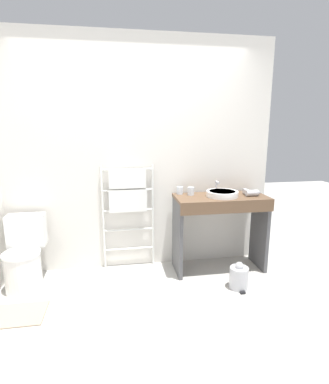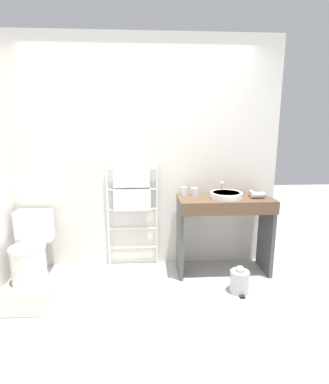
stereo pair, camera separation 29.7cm
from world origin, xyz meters
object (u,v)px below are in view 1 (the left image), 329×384
at_px(cup_near_wall, 180,190).
at_px(towel_radiator, 128,197).
at_px(hair_dryer, 252,193).
at_px(toilet, 24,258).
at_px(trash_bin, 239,277).
at_px(sink_basin, 222,194).
at_px(cup_near_edge, 191,191).

bearing_deg(cup_near_wall, towel_radiator, 175.11).
bearing_deg(towel_radiator, hair_dryer, -10.83).
relative_size(toilet, trash_bin, 2.57).
bearing_deg(cup_near_wall, toilet, -172.47).
bearing_deg(cup_near_wall, sink_basin, -23.79).
bearing_deg(trash_bin, hair_dryer, 55.29).
bearing_deg(sink_basin, hair_dryer, -3.02).
height_order(cup_near_wall, trash_bin, cup_near_wall).
bearing_deg(toilet, towel_radiator, 14.06).
bearing_deg(hair_dryer, cup_near_wall, 164.83).
height_order(cup_near_wall, cup_near_edge, cup_near_edge).
relative_size(cup_near_edge, hair_dryer, 0.49).
relative_size(cup_near_wall, trash_bin, 0.30).
distance_m(sink_basin, trash_bin, 0.90).
distance_m(towel_radiator, sink_basin, 1.06).
xyz_separation_m(cup_near_edge, hair_dryer, (0.67, -0.14, -0.01)).
height_order(toilet, sink_basin, sink_basin).
relative_size(sink_basin, cup_near_edge, 3.89).
distance_m(toilet, trash_bin, 2.22).
distance_m(cup_near_wall, hair_dryer, 0.81).
bearing_deg(trash_bin, cup_near_edge, 124.66).
relative_size(cup_near_wall, hair_dryer, 0.48).
bearing_deg(towel_radiator, sink_basin, -13.34).
xyz_separation_m(sink_basin, hair_dryer, (0.34, -0.02, 0.00)).
distance_m(hair_dryer, trash_bin, 0.94).
bearing_deg(hair_dryer, trash_bin, -124.71).
distance_m(toilet, towel_radiator, 1.24).
xyz_separation_m(toilet, cup_near_wall, (1.68, 0.22, 0.60)).
relative_size(sink_basin, trash_bin, 1.22).
bearing_deg(sink_basin, trash_bin, -82.41).
xyz_separation_m(cup_near_wall, hair_dryer, (0.78, -0.21, -0.01)).
xyz_separation_m(cup_near_wall, trash_bin, (0.50, -0.62, -0.80)).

